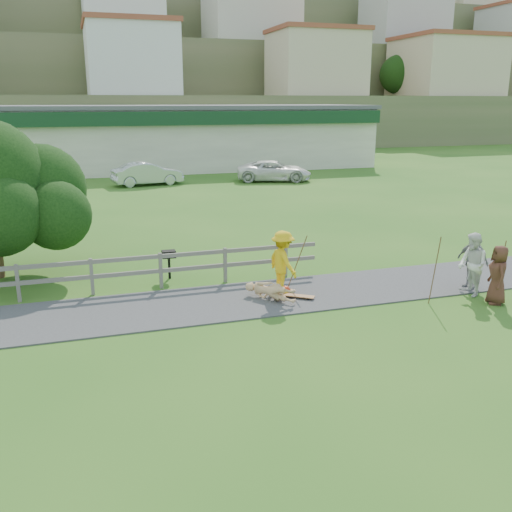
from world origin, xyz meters
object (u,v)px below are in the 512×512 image
object	(u,v)px
car_white	(274,171)
spectator_b	(472,261)
spectator_a	(472,265)
skater_fallen	(270,291)
car_silver	(147,174)
spectator_c	(498,275)
bbq	(169,265)
skater_rider	(283,265)

from	to	relation	value
car_white	spectator_b	bearing A→B (deg)	-167.89
spectator_b	spectator_a	bearing A→B (deg)	-57.86
skater_fallen	spectator_a	world-z (taller)	spectator_a
spectator_a	car_silver	world-z (taller)	spectator_a
spectator_a	spectator_c	distance (m)	0.83
skater_fallen	bbq	distance (m)	3.80
bbq	spectator_b	bearing A→B (deg)	-22.31
skater_rider	bbq	distance (m)	3.92
skater_rider	car_white	world-z (taller)	skater_rider
skater_rider	car_white	bearing A→B (deg)	-32.29
skater_rider	car_white	size ratio (longest dim) A/B	0.35
spectator_a	car_silver	bearing A→B (deg)	-158.71
skater_rider	car_silver	distance (m)	23.77
skater_rider	car_silver	world-z (taller)	skater_rider
spectator_b	car_silver	world-z (taller)	spectator_b
spectator_c	skater_rider	bearing A→B (deg)	-92.37
spectator_b	spectator_c	distance (m)	1.36
spectator_a	car_white	size ratio (longest dim) A/B	0.36
skater_rider	car_silver	xyz separation A→B (m)	(-0.88, 23.75, -0.15)
car_white	skater_fallen	bearing A→B (deg)	177.62
spectator_c	car_silver	size ratio (longest dim) A/B	0.36
spectator_a	car_silver	distance (m)	26.09
car_white	bbq	world-z (taller)	car_white
car_silver	bbq	distance (m)	21.21
spectator_a	spectator_b	size ratio (longest dim) A/B	1.08
skater_rider	car_silver	size ratio (longest dim) A/B	0.40
spectator_a	skater_rider	bearing A→B (deg)	-99.44
spectator_a	spectator_c	size ratio (longest dim) A/B	1.11
car_silver	car_white	world-z (taller)	car_silver
skater_rider	skater_fallen	bearing A→B (deg)	109.65
car_white	bbq	size ratio (longest dim) A/B	5.63
car_silver	car_white	xyz separation A→B (m)	(8.72, -0.73, -0.04)
skater_fallen	spectator_b	world-z (taller)	spectator_b
spectator_c	car_silver	world-z (taller)	spectator_c
spectator_a	spectator_b	world-z (taller)	spectator_a
skater_rider	spectator_b	bearing A→B (deg)	-114.10
spectator_c	bbq	world-z (taller)	spectator_c
spectator_b	spectator_c	size ratio (longest dim) A/B	1.03
spectator_b	car_white	xyz separation A→B (m)	(2.17, 24.08, -0.14)
skater_rider	skater_fallen	distance (m)	0.86
spectator_a	spectator_c	bearing A→B (deg)	24.69
skater_rider	spectator_c	world-z (taller)	skater_rider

